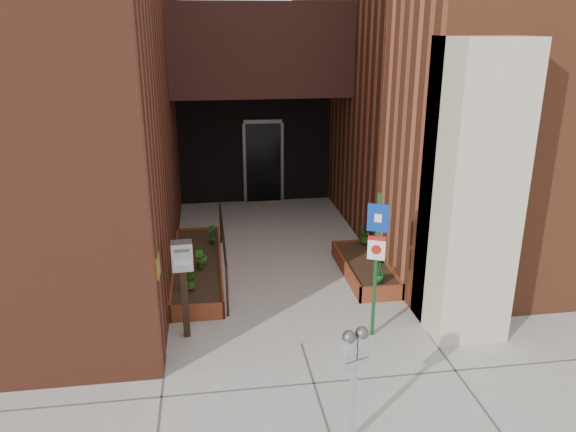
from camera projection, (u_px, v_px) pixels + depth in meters
name	position (u px, v px, depth m)	size (l,w,h in m)	color
ground	(301.00, 343.00, 8.43)	(80.00, 80.00, 0.00)	#9E9991
architecture	(246.00, 4.00, 13.23)	(20.00, 14.60, 10.00)	maroon
planter_left	(198.00, 268.00, 10.70)	(0.90, 3.60, 0.30)	maroon
planter_right	(365.00, 269.00, 10.67)	(0.80, 2.20, 0.30)	maroon
handrail	(223.00, 238.00, 10.53)	(0.04, 3.34, 0.90)	black
parking_meter	(355.00, 355.00, 6.13)	(0.34, 0.22, 1.45)	#B5B6B8
sign_post	(376.00, 251.00, 8.21)	(0.29, 0.15, 2.29)	#163E1B
payment_dropbox	(183.00, 269.00, 8.29)	(0.32, 0.25, 1.55)	black
shrub_left_a	(190.00, 277.00, 9.48)	(0.34, 0.34, 0.38)	#265E1B
shrub_left_b	(200.00, 259.00, 10.28)	(0.18, 0.18, 0.33)	#2B5E1A
shrub_left_c	(202.00, 255.00, 10.45)	(0.20, 0.20, 0.35)	#2C5F1B
shrub_left_d	(212.00, 234.00, 11.41)	(0.21, 0.21, 0.39)	#164E1B
shrub_right_a	(379.00, 272.00, 9.71)	(0.21, 0.21, 0.37)	#16501B
shrub_right_b	(380.00, 254.00, 10.49)	(0.19, 0.19, 0.35)	#205E1A
shrub_right_c	(365.00, 234.00, 11.43)	(0.34, 0.34, 0.37)	#26601B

